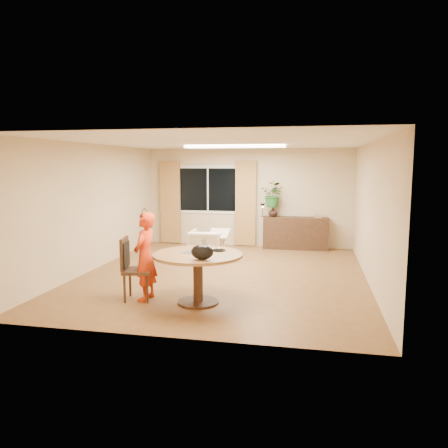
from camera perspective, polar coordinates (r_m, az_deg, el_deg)
name	(u,v)px	position (r m, az deg, el deg)	size (l,w,h in m)	color
floor	(224,275)	(8.74, -0.06, -6.64)	(6.50, 6.50, 0.00)	brown
ceiling	(224,142)	(8.47, -0.06, 10.64)	(6.50, 6.50, 0.00)	white
wall_back	(248,198)	(11.70, 3.17, 3.47)	(5.50, 5.50, 0.00)	tan
wall_left	(94,207)	(9.45, -16.62, 2.14)	(6.50, 6.50, 0.00)	tan
wall_right	(371,213)	(8.40, 18.65, 1.38)	(6.50, 6.50, 0.00)	tan
window	(208,190)	(11.88, -2.11, 4.51)	(1.70, 0.03, 1.30)	white
curtain_left	(170,202)	(12.12, -7.02, 2.84)	(0.55, 0.08, 2.25)	olive
curtain_right	(246,204)	(11.62, 2.85, 2.68)	(0.55, 0.08, 2.25)	olive
ceiling_panel	(235,147)	(9.65, 1.40, 10.09)	(2.20, 0.35, 0.05)	white
dining_table	(198,264)	(6.86, -3.43, -5.26)	(1.41, 1.41, 0.80)	brown
dining_chair	(138,269)	(7.19, -11.17, -5.77)	(0.49, 0.45, 1.02)	black
child	(145,256)	(7.13, -10.25, -4.19)	(0.34, 0.52, 1.43)	red
laptop	(194,245)	(6.88, -3.88, -2.76)	(0.36, 0.24, 0.24)	#B7B7BC
tumbler	(205,246)	(7.11, -2.54, -2.94)	(0.08, 0.08, 0.11)	white
wine_glass	(223,245)	(6.96, -0.07, -2.81)	(0.07, 0.07, 0.19)	white
pot_lid	(219,250)	(7.01, -0.67, -3.39)	(0.21, 0.21, 0.03)	white
handbag	(202,252)	(6.36, -2.87, -3.69)	(0.34, 0.20, 0.22)	black
armchair	(207,245)	(10.07, -2.29, -2.73)	(0.73, 0.75, 0.68)	beige
throw	(219,230)	(9.92, -0.67, -0.80)	(0.45, 0.55, 0.03)	beige
sideboard	(296,233)	(11.44, 9.34, -1.18)	(1.66, 0.41, 0.83)	black
vase	(273,212)	(11.41, 6.43, 1.58)	(0.24, 0.24, 0.25)	black
bouquet	(273,194)	(11.37, 6.47, 3.85)	(0.59, 0.51, 0.66)	#345E23
book_stack	(318,216)	(11.38, 12.21, 1.00)	(0.19, 0.14, 0.08)	#98694D
desk_lamp	(263,210)	(11.38, 5.06, 1.87)	(0.15, 0.15, 0.36)	black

